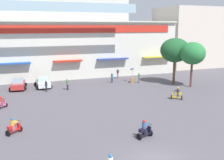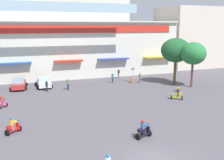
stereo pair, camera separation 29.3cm
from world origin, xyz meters
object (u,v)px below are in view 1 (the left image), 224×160
Objects in this scene: pedestrian_2 at (112,77)px; pedestrian_4 at (46,85)px; plaza_tree_3 at (192,54)px; scooter_rider_4 at (1,103)px; scooter_rider_2 at (14,127)px; parked_car_0 at (18,84)px; pedestrian_1 at (68,84)px; scooter_rider_5 at (145,130)px; pedestrian_0 at (118,73)px; scooter_rider_1 at (177,94)px; parked_car_1 at (43,82)px; plaza_tree_1 at (175,50)px; balloon_vendor_cart at (132,77)px; pedestrian_3 at (139,77)px.

pedestrian_4 is (-10.76, -2.42, -0.02)m from pedestrian_2.
scooter_rider_4 is (-26.52, -1.62, -4.46)m from plaza_tree_3.
scooter_rider_2 reaches higher than scooter_rider_4.
pedestrian_1 is (6.62, -3.22, 0.20)m from parked_car_0.
pedestrian_2 is at bearing 47.60° from scooter_rider_2.
scooter_rider_2 is 15.10m from pedestrian_4.
pedestrian_0 is (7.66, 24.80, 0.28)m from scooter_rider_5.
scooter_rider_1 is 0.94× the size of pedestrian_0.
pedestrian_0 is (13.21, 2.69, 0.19)m from parked_car_1.
pedestrian_1 is (3.11, -3.03, 0.19)m from parked_car_1.
pedestrian_0 is at bearing 23.52° from pedestrian_4.
plaza_tree_1 is 10.87m from pedestrian_0.
parked_car_1 is 4.35m from pedestrian_1.
balloon_vendor_cart is (17.57, -1.69, 0.17)m from parked_car_0.
scooter_rider_1 is (-6.03, -5.29, -4.40)m from plaza_tree_3.
pedestrian_0 reaches higher than scooter_rider_4.
parked_car_1 is (-20.93, 7.63, -4.30)m from plaza_tree_3.
plaza_tree_1 reaches higher than parked_car_0.
scooter_rider_2 is at bearing -142.04° from pedestrian_3.
parked_car_1 is 15.09m from pedestrian_3.
pedestrian_2 reaches higher than scooter_rider_1.
parked_car_0 is 22.60m from scooter_rider_1.
parked_car_1 reaches higher than scooter_rider_2.
pedestrian_1 is at bearing -162.57° from pedestrian_2.
plaza_tree_1 is at bearing -48.56° from pedestrian_0.
plaza_tree_3 is 1.63× the size of parked_car_1.
plaza_tree_1 is 26.21m from scooter_rider_4.
pedestrian_2 reaches higher than parked_car_1.
parked_car_1 is at bearing 176.88° from pedestrian_2.
scooter_rider_1 is 1.09× the size of scooter_rider_4.
plaza_tree_1 is 4.31× the size of pedestrian_3.
plaza_tree_1 is 10.59m from scooter_rider_1.
pedestrian_1 is at bearing 165.53° from plaza_tree_3.
plaza_tree_3 is 9.03m from pedestrian_3.
pedestrian_2 is at bearing 76.12° from scooter_rider_5.
plaza_tree_1 is 1.59× the size of parked_car_0.
scooter_rider_4 is (-20.49, 3.67, -0.06)m from scooter_rider_1.
plaza_tree_1 is at bearing 111.77° from plaza_tree_3.
plaza_tree_1 is 24.27m from parked_car_0.
scooter_rider_5 is at bearing -135.46° from scooter_rider_1.
pedestrian_2 reaches higher than parked_car_0.
scooter_rider_4 is 0.89× the size of pedestrian_4.
balloon_vendor_cart is (14.05, -1.50, 0.16)m from parked_car_1.
parked_car_0 is 16.91m from pedestrian_0.
pedestrian_1 is 1.02× the size of pedestrian_2.
pedestrian_3 is at bearing 18.80° from scooter_rider_4.
pedestrian_3 is at bearing 2.86° from pedestrian_4.
parked_car_0 is 2.76× the size of pedestrian_2.
scooter_rider_2 is 22.76m from pedestrian_2.
parked_car_1 is 2.48× the size of pedestrian_0.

